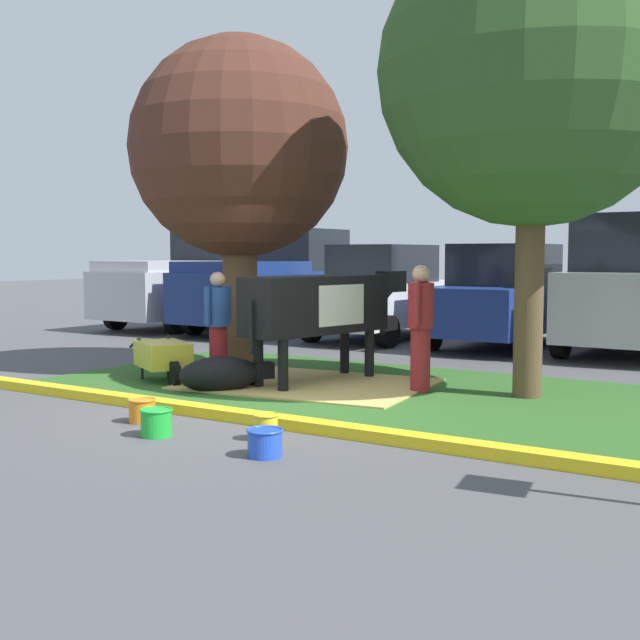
{
  "coord_description": "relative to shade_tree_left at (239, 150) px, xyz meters",
  "views": [
    {
      "loc": [
        5.61,
        -7.66,
        1.84
      ],
      "look_at": [
        -0.41,
        1.74,
        0.9
      ],
      "focal_mm": 44.63,
      "sensor_mm": 36.0,
      "label": 1
    }
  ],
  "objects": [
    {
      "name": "grass_island",
      "position": [
        2.26,
        -0.45,
        -3.4
      ],
      "size": [
        8.38,
        4.66,
        0.02
      ],
      "primitive_type": "cube",
      "color": "#2D5B23",
      "rests_on": "ground"
    },
    {
      "name": "shade_tree_right",
      "position": [
        4.51,
        0.14,
        0.66
      ],
      "size": [
        3.86,
        3.86,
        6.02
      ],
      "color": "brown",
      "rests_on": "ground"
    },
    {
      "name": "hay_bedding",
      "position": [
        1.66,
        -0.59,
        -3.38
      ],
      "size": [
        3.45,
        2.75,
        0.04
      ],
      "primitive_type": "cube",
      "rotation": [
        0.0,
        0.0,
        0.11
      ],
      "color": "tan",
      "rests_on": "ground"
    },
    {
      "name": "hatchback_white",
      "position": [
        -0.38,
        5.42,
        -2.42
      ],
      "size": [
        2.08,
        4.43,
        2.02
      ],
      "color": "silver",
      "rests_on": "ground"
    },
    {
      "name": "bucket_yellow",
      "position": [
        3.07,
        -3.49,
        -3.27
      ],
      "size": [
        0.26,
        0.26,
        0.27
      ],
      "color": "yellow",
      "rests_on": "ground"
    },
    {
      "name": "bucket_blue",
      "position": [
        3.45,
        -4.01,
        -3.27
      ],
      "size": [
        0.34,
        0.34,
        0.26
      ],
      "color": "blue",
      "rests_on": "ground"
    },
    {
      "name": "cow_holstein",
      "position": [
        1.68,
        -0.29,
        -2.3
      ],
      "size": [
        1.15,
        3.1,
        1.57
      ],
      "color": "black",
      "rests_on": "ground"
    },
    {
      "name": "wheelbarrow",
      "position": [
        -0.25,
        -1.44,
        -3.02
      ],
      "size": [
        1.54,
        1.13,
        0.63
      ],
      "color": "gold",
      "rests_on": "ground"
    },
    {
      "name": "curb_yellow",
      "position": [
        2.26,
        -2.93,
        -3.35
      ],
      "size": [
        9.58,
        0.24,
        0.12
      ],
      "primitive_type": "cube",
      "color": "yellow",
      "rests_on": "ground"
    },
    {
      "name": "pickup_truck_maroon",
      "position": [
        -5.73,
        5.55,
        -2.29
      ],
      "size": [
        2.29,
        5.44,
        2.42
      ],
      "color": "#B7B7BC",
      "rests_on": "ground"
    },
    {
      "name": "person_visitor_near",
      "position": [
        2.77,
        0.69,
        -2.6
      ],
      "size": [
        0.4,
        0.41,
        1.52
      ],
      "color": "black",
      "rests_on": "ground"
    },
    {
      "name": "sedan_blue",
      "position": [
        2.32,
        5.44,
        -2.42
      ],
      "size": [
        2.08,
        4.43,
        2.02
      ],
      "color": "navy",
      "rests_on": "ground"
    },
    {
      "name": "pickup_truck_black",
      "position": [
        -3.32,
        5.65,
        -2.29
      ],
      "size": [
        2.29,
        5.44,
        2.42
      ],
      "color": "navy",
      "rests_on": "ground"
    },
    {
      "name": "person_handler",
      "position": [
        3.22,
        -0.29,
        -2.5
      ],
      "size": [
        0.34,
        0.52,
        1.69
      ],
      "color": "maroon",
      "rests_on": "ground"
    },
    {
      "name": "calf_lying",
      "position": [
        0.96,
        -1.61,
        -3.17
      ],
      "size": [
        1.01,
        1.26,
        0.48
      ],
      "color": "black",
      "rests_on": "ground"
    },
    {
      "name": "person_visitor_far",
      "position": [
        0.39,
        -1.0,
        -2.56
      ],
      "size": [
        0.34,
        0.53,
        1.58
      ],
      "color": "maroon",
      "rests_on": "ground"
    },
    {
      "name": "shade_tree_left",
      "position": [
        0.0,
        0.0,
        0.0
      ],
      "size": [
        3.34,
        3.34,
        5.12
      ],
      "color": "brown",
      "rests_on": "ground"
    },
    {
      "name": "bucket_orange",
      "position": [
        1.44,
        -3.55,
        -3.27
      ],
      "size": [
        0.31,
        0.31,
        0.26
      ],
      "color": "orange",
      "rests_on": "ground"
    },
    {
      "name": "suv_black",
      "position": [
        4.76,
        5.69,
        -2.14
      ],
      "size": [
        2.19,
        4.63,
        2.52
      ],
      "color": "#B7B7BC",
      "rests_on": "ground"
    },
    {
      "name": "ground_plane",
      "position": [
        2.07,
        -2.03,
        -3.41
      ],
      "size": [
        80.0,
        80.0,
        0.0
      ],
      "primitive_type": "plane",
      "color": "#4C4C4F"
    },
    {
      "name": "bucket_green",
      "position": [
        2.04,
        -3.95,
        -3.26
      ],
      "size": [
        0.33,
        0.33,
        0.28
      ],
      "color": "green",
      "rests_on": "ground"
    }
  ]
}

